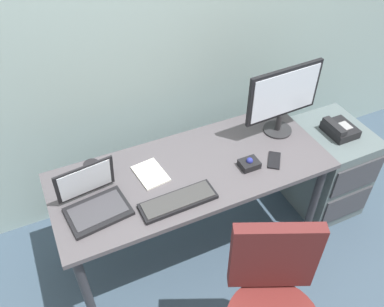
{
  "coord_description": "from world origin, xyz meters",
  "views": [
    {
      "loc": [
        -0.69,
        -1.49,
        2.3
      ],
      "look_at": [
        0.0,
        0.0,
        0.82
      ],
      "focal_mm": 37.52,
      "sensor_mm": 36.0,
      "label": 1
    }
  ],
  "objects_px": {
    "file_cabinet": "(326,168)",
    "cell_phone": "(274,160)",
    "desk_phone": "(339,129)",
    "monitor_main": "(284,97)",
    "coffee_mug": "(93,171)",
    "laptop": "(93,200)",
    "keyboard": "(178,201)",
    "trackball_mouse": "(249,164)",
    "paper_notepad": "(151,174)"
  },
  "relations": [
    {
      "from": "file_cabinet",
      "to": "cell_phone",
      "type": "distance_m",
      "value": 0.69
    },
    {
      "from": "desk_phone",
      "to": "monitor_main",
      "type": "bearing_deg",
      "value": 159.12
    },
    {
      "from": "monitor_main",
      "to": "coffee_mug",
      "type": "distance_m",
      "value": 1.18
    },
    {
      "from": "laptop",
      "to": "cell_phone",
      "type": "bearing_deg",
      "value": -5.33
    },
    {
      "from": "keyboard",
      "to": "laptop",
      "type": "relative_size",
      "value": 1.21
    },
    {
      "from": "keyboard",
      "to": "file_cabinet",
      "type": "bearing_deg",
      "value": 7.55
    },
    {
      "from": "trackball_mouse",
      "to": "file_cabinet",
      "type": "bearing_deg",
      "value": 6.27
    },
    {
      "from": "desk_phone",
      "to": "laptop",
      "type": "xyz_separation_m",
      "value": [
        -1.6,
        0.01,
        0.06
      ]
    },
    {
      "from": "desk_phone",
      "to": "laptop",
      "type": "height_order",
      "value": "laptop"
    },
    {
      "from": "keyboard",
      "to": "coffee_mug",
      "type": "bearing_deg",
      "value": 133.87
    },
    {
      "from": "trackball_mouse",
      "to": "paper_notepad",
      "type": "bearing_deg",
      "value": 161.69
    },
    {
      "from": "desk_phone",
      "to": "keyboard",
      "type": "distance_m",
      "value": 1.2
    },
    {
      "from": "desk_phone",
      "to": "trackball_mouse",
      "type": "bearing_deg",
      "value": -174.97
    },
    {
      "from": "desk_phone",
      "to": "monitor_main",
      "type": "relative_size",
      "value": 0.4
    },
    {
      "from": "file_cabinet",
      "to": "paper_notepad",
      "type": "height_order",
      "value": "paper_notepad"
    },
    {
      "from": "monitor_main",
      "to": "trackball_mouse",
      "type": "distance_m",
      "value": 0.46
    },
    {
      "from": "keyboard",
      "to": "trackball_mouse",
      "type": "distance_m",
      "value": 0.49
    },
    {
      "from": "file_cabinet",
      "to": "trackball_mouse",
      "type": "height_order",
      "value": "trackball_mouse"
    },
    {
      "from": "trackball_mouse",
      "to": "cell_phone",
      "type": "bearing_deg",
      "value": -7.85
    },
    {
      "from": "desk_phone",
      "to": "monitor_main",
      "type": "xyz_separation_m",
      "value": [
        -0.38,
        0.14,
        0.27
      ]
    },
    {
      "from": "paper_notepad",
      "to": "coffee_mug",
      "type": "bearing_deg",
      "value": 159.93
    },
    {
      "from": "keyboard",
      "to": "laptop",
      "type": "bearing_deg",
      "value": 158.96
    },
    {
      "from": "file_cabinet",
      "to": "laptop",
      "type": "distance_m",
      "value": 1.66
    },
    {
      "from": "paper_notepad",
      "to": "cell_phone",
      "type": "distance_m",
      "value": 0.72
    },
    {
      "from": "monitor_main",
      "to": "laptop",
      "type": "xyz_separation_m",
      "value": [
        -1.22,
        -0.13,
        -0.2
      ]
    },
    {
      "from": "trackball_mouse",
      "to": "desk_phone",
      "type": "bearing_deg",
      "value": 5.03
    },
    {
      "from": "file_cabinet",
      "to": "coffee_mug",
      "type": "relative_size",
      "value": 5.96
    },
    {
      "from": "monitor_main",
      "to": "cell_phone",
      "type": "bearing_deg",
      "value": -127.65
    },
    {
      "from": "keyboard",
      "to": "coffee_mug",
      "type": "relative_size",
      "value": 3.74
    },
    {
      "from": "desk_phone",
      "to": "paper_notepad",
      "type": "bearing_deg",
      "value": 174.77
    },
    {
      "from": "file_cabinet",
      "to": "monitor_main",
      "type": "xyz_separation_m",
      "value": [
        -0.39,
        0.13,
        0.63
      ]
    },
    {
      "from": "monitor_main",
      "to": "trackball_mouse",
      "type": "xyz_separation_m",
      "value": [
        -0.33,
        -0.21,
        -0.24
      ]
    },
    {
      "from": "keyboard",
      "to": "monitor_main",
      "type": "bearing_deg",
      "value": 19.48
    },
    {
      "from": "file_cabinet",
      "to": "trackball_mouse",
      "type": "distance_m",
      "value": 0.83
    },
    {
      "from": "monitor_main",
      "to": "paper_notepad",
      "type": "xyz_separation_m",
      "value": [
        -0.87,
        -0.03,
        -0.25
      ]
    },
    {
      "from": "trackball_mouse",
      "to": "cell_phone",
      "type": "distance_m",
      "value": 0.16
    },
    {
      "from": "keyboard",
      "to": "coffee_mug",
      "type": "height_order",
      "value": "coffee_mug"
    },
    {
      "from": "coffee_mug",
      "to": "laptop",
      "type": "bearing_deg",
      "value": -104.3
    },
    {
      "from": "coffee_mug",
      "to": "monitor_main",
      "type": "bearing_deg",
      "value": -3.75
    },
    {
      "from": "file_cabinet",
      "to": "keyboard",
      "type": "xyz_separation_m",
      "value": [
        -1.2,
        -0.16,
        0.39
      ]
    },
    {
      "from": "monitor_main",
      "to": "trackball_mouse",
      "type": "relative_size",
      "value": 4.53
    },
    {
      "from": "laptop",
      "to": "coffee_mug",
      "type": "height_order",
      "value": "laptop"
    },
    {
      "from": "cell_phone",
      "to": "keyboard",
      "type": "bearing_deg",
      "value": -137.82
    },
    {
      "from": "paper_notepad",
      "to": "laptop",
      "type": "bearing_deg",
      "value": -163.47
    },
    {
      "from": "keyboard",
      "to": "cell_phone",
      "type": "xyz_separation_m",
      "value": [
        0.64,
        0.06,
        -0.01
      ]
    },
    {
      "from": "desk_phone",
      "to": "coffee_mug",
      "type": "distance_m",
      "value": 1.56
    },
    {
      "from": "desk_phone",
      "to": "monitor_main",
      "type": "distance_m",
      "value": 0.49
    },
    {
      "from": "keyboard",
      "to": "trackball_mouse",
      "type": "height_order",
      "value": "trackball_mouse"
    },
    {
      "from": "laptop",
      "to": "cell_phone",
      "type": "height_order",
      "value": "laptop"
    },
    {
      "from": "file_cabinet",
      "to": "laptop",
      "type": "xyz_separation_m",
      "value": [
        -1.6,
        -0.0,
        0.43
      ]
    }
  ]
}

